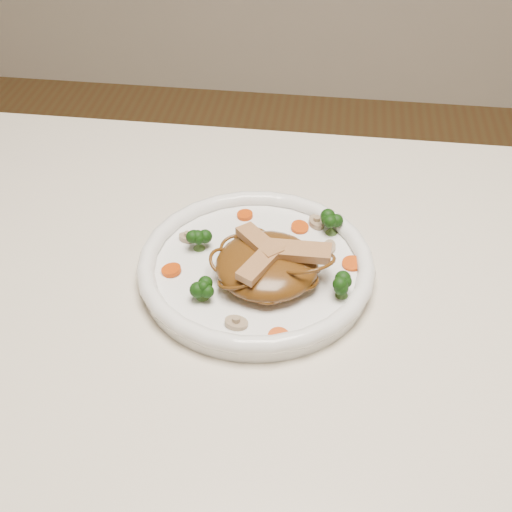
# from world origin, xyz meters

# --- Properties ---
(table) EXTENTS (1.20, 0.80, 0.75)m
(table) POSITION_xyz_m (0.00, 0.00, 0.65)
(table) COLOR beige
(table) RESTS_ON ground
(plate) EXTENTS (0.28, 0.28, 0.02)m
(plate) POSITION_xyz_m (-0.09, 0.07, 0.76)
(plate) COLOR white
(plate) RESTS_ON table
(noodle_mound) EXTENTS (0.15, 0.15, 0.04)m
(noodle_mound) POSITION_xyz_m (-0.08, 0.06, 0.78)
(noodle_mound) COLOR brown
(noodle_mound) RESTS_ON plate
(chicken_a) EXTENTS (0.07, 0.03, 0.01)m
(chicken_a) POSITION_xyz_m (-0.05, 0.06, 0.80)
(chicken_a) COLOR tan
(chicken_a) RESTS_ON noodle_mound
(chicken_b) EXTENTS (0.06, 0.06, 0.01)m
(chicken_b) POSITION_xyz_m (-0.09, 0.07, 0.80)
(chicken_b) COLOR tan
(chicken_b) RESTS_ON noodle_mound
(chicken_c) EXTENTS (0.05, 0.07, 0.01)m
(chicken_c) POSITION_xyz_m (-0.08, 0.04, 0.80)
(chicken_c) COLOR tan
(chicken_c) RESTS_ON noodle_mound
(broccoli_0) EXTENTS (0.03, 0.03, 0.03)m
(broccoli_0) POSITION_xyz_m (-0.01, 0.14, 0.78)
(broccoli_0) COLOR #133A0C
(broccoli_0) RESTS_ON plate
(broccoli_1) EXTENTS (0.03, 0.03, 0.03)m
(broccoli_1) POSITION_xyz_m (-0.16, 0.09, 0.78)
(broccoli_1) COLOR #133A0C
(broccoli_1) RESTS_ON plate
(broccoli_2) EXTENTS (0.03, 0.03, 0.03)m
(broccoli_2) POSITION_xyz_m (-0.14, 0.02, 0.78)
(broccoli_2) COLOR #133A0C
(broccoli_2) RESTS_ON plate
(broccoli_3) EXTENTS (0.04, 0.04, 0.03)m
(broccoli_3) POSITION_xyz_m (0.01, 0.04, 0.78)
(broccoli_3) COLOR #133A0C
(broccoli_3) RESTS_ON plate
(carrot_0) EXTENTS (0.02, 0.02, 0.00)m
(carrot_0) POSITION_xyz_m (-0.05, 0.15, 0.77)
(carrot_0) COLOR #E15308
(carrot_0) RESTS_ON plate
(carrot_1) EXTENTS (0.03, 0.03, 0.00)m
(carrot_1) POSITION_xyz_m (-0.18, 0.05, 0.77)
(carrot_1) COLOR #E15308
(carrot_1) RESTS_ON plate
(carrot_2) EXTENTS (0.03, 0.03, 0.00)m
(carrot_2) POSITION_xyz_m (0.02, 0.09, 0.77)
(carrot_2) COLOR #E15308
(carrot_2) RESTS_ON plate
(carrot_3) EXTENTS (0.02, 0.02, 0.00)m
(carrot_3) POSITION_xyz_m (-0.12, 0.16, 0.77)
(carrot_3) COLOR #E15308
(carrot_3) RESTS_ON plate
(carrot_4) EXTENTS (0.03, 0.03, 0.00)m
(carrot_4) POSITION_xyz_m (-0.05, -0.03, 0.77)
(carrot_4) COLOR #E15308
(carrot_4) RESTS_ON plate
(mushroom_0) EXTENTS (0.03, 0.03, 0.01)m
(mushroom_0) POSITION_xyz_m (-0.10, -0.02, 0.77)
(mushroom_0) COLOR tan
(mushroom_0) RESTS_ON plate
(mushroom_1) EXTENTS (0.02, 0.02, 0.01)m
(mushroom_1) POSITION_xyz_m (-0.01, 0.11, 0.77)
(mushroom_1) COLOR tan
(mushroom_1) RESTS_ON plate
(mushroom_2) EXTENTS (0.03, 0.03, 0.01)m
(mushroom_2) POSITION_xyz_m (-0.18, 0.11, 0.77)
(mushroom_2) COLOR tan
(mushroom_2) RESTS_ON plate
(mushroom_3) EXTENTS (0.03, 0.03, 0.01)m
(mushroom_3) POSITION_xyz_m (-0.03, 0.16, 0.77)
(mushroom_3) COLOR tan
(mushroom_3) RESTS_ON plate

